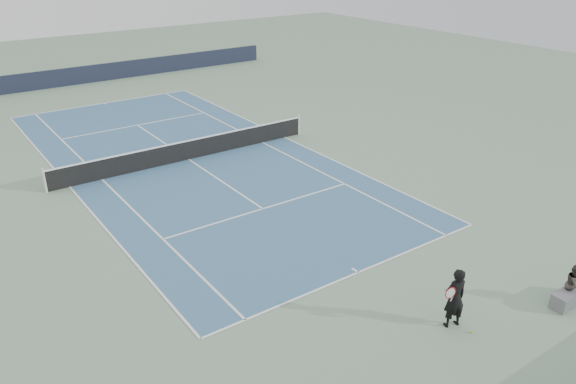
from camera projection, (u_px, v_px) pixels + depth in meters
ground at (189, 160)px, 26.32m from camera, size 80.00×80.00×0.00m
court_surface at (189, 160)px, 26.32m from camera, size 10.97×23.77×0.01m
tennis_net at (188, 150)px, 26.11m from camera, size 12.90×0.10×1.07m
windscreen_far at (75, 76)px, 39.35m from camera, size 30.00×0.25×1.20m
tennis_player at (455, 298)px, 14.78m from camera, size 0.83×0.62×1.76m
tennis_ball at (472, 332)px, 14.83m from camera, size 0.07×0.07×0.07m
spectator_bench at (573, 290)px, 15.87m from camera, size 1.51×0.78×1.25m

